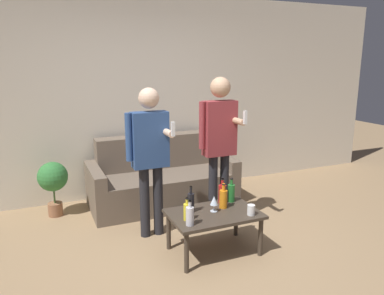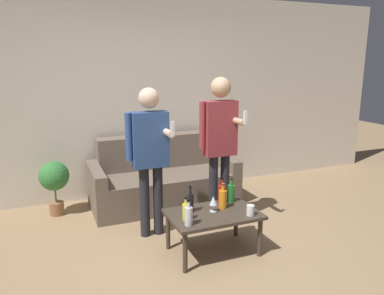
{
  "view_description": "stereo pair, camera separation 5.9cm",
  "coord_description": "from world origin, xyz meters",
  "px_view_note": "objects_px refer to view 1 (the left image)",
  "views": [
    {
      "loc": [
        -1.3,
        -2.74,
        1.84
      ],
      "look_at": [
        0.19,
        0.74,
        0.95
      ],
      "focal_mm": 35.0,
      "sensor_mm": 36.0,
      "label": 1
    },
    {
      "loc": [
        -1.24,
        -2.76,
        1.84
      ],
      "look_at": [
        0.19,
        0.74,
        0.95
      ],
      "focal_mm": 35.0,
      "sensor_mm": 36.0,
      "label": 2
    }
  ],
  "objects_px": {
    "bottle_orange": "(190,215)",
    "person_standing_left": "(150,150)",
    "coffee_table": "(214,217)",
    "person_standing_right": "(219,137)",
    "couch": "(161,180)"
  },
  "relations": [
    {
      "from": "coffee_table",
      "to": "bottle_orange",
      "type": "bearing_deg",
      "value": -152.87
    },
    {
      "from": "couch",
      "to": "coffee_table",
      "type": "bearing_deg",
      "value": -88.47
    },
    {
      "from": "couch",
      "to": "bottle_orange",
      "type": "distance_m",
      "value": 1.68
    },
    {
      "from": "bottle_orange",
      "to": "person_standing_left",
      "type": "height_order",
      "value": "person_standing_left"
    },
    {
      "from": "person_standing_left",
      "to": "bottle_orange",
      "type": "bearing_deg",
      "value": -80.82
    },
    {
      "from": "bottle_orange",
      "to": "person_standing_right",
      "type": "distance_m",
      "value": 1.14
    },
    {
      "from": "bottle_orange",
      "to": "person_standing_left",
      "type": "relative_size",
      "value": 0.15
    },
    {
      "from": "person_standing_left",
      "to": "person_standing_right",
      "type": "relative_size",
      "value": 0.95
    },
    {
      "from": "couch",
      "to": "coffee_table",
      "type": "relative_size",
      "value": 2.14
    },
    {
      "from": "couch",
      "to": "coffee_table",
      "type": "distance_m",
      "value": 1.48
    },
    {
      "from": "coffee_table",
      "to": "person_standing_right",
      "type": "xyz_separation_m",
      "value": [
        0.36,
        0.6,
        0.64
      ]
    },
    {
      "from": "bottle_orange",
      "to": "person_standing_right",
      "type": "bearing_deg",
      "value": 48.63
    },
    {
      "from": "person_standing_right",
      "to": "person_standing_left",
      "type": "bearing_deg",
      "value": -179.45
    },
    {
      "from": "bottle_orange",
      "to": "person_standing_left",
      "type": "xyz_separation_m",
      "value": [
        -0.12,
        0.76,
        0.43
      ]
    },
    {
      "from": "couch",
      "to": "person_standing_right",
      "type": "height_order",
      "value": "person_standing_right"
    }
  ]
}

